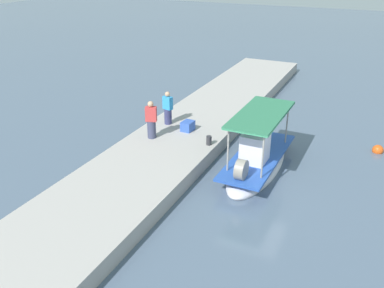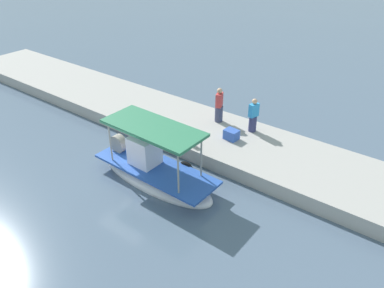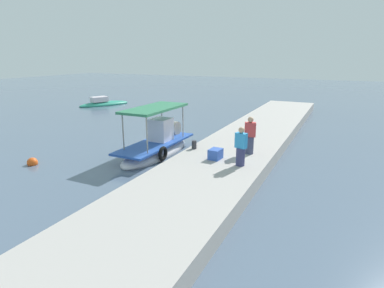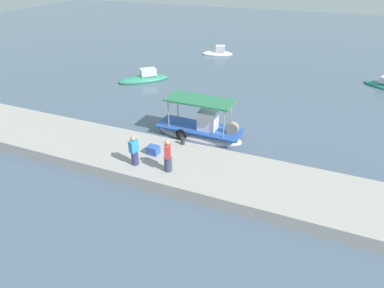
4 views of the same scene
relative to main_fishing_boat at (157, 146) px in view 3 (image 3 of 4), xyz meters
name	(u,v)px [view 3 (image 3 of 4)]	position (x,y,z in m)	size (l,w,h in m)	color
ground_plane	(162,148)	(1.09, 0.34, -0.45)	(120.00, 120.00, 0.00)	slate
dock_quay	(236,152)	(1.09, -4.06, -0.12)	(36.00, 4.17, 0.65)	#ABA49F
main_fishing_boat	(157,146)	(0.00, 0.00, 0.00)	(5.68, 1.97, 2.92)	silver
fisherman_near_bollard	(250,137)	(0.16, -5.01, 1.00)	(0.50, 0.56, 1.77)	#3D415D
fisherman_by_crate	(241,148)	(-1.68, -5.14, 0.96)	(0.45, 0.52, 1.66)	navy
mooring_bollard	(194,145)	(-0.22, -2.31, 0.41)	(0.24, 0.24, 0.41)	#2D2D33
cargo_crate	(216,154)	(-1.30, -3.87, 0.43)	(0.63, 0.50, 0.46)	#345ABB
marker_buoy	(32,163)	(-4.10, 4.59, -0.35)	(0.51, 0.51, 0.51)	#E35419
moored_boat_mid	(104,104)	(12.70, 14.32, -0.30)	(5.62, 3.88, 1.18)	#2A8E74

